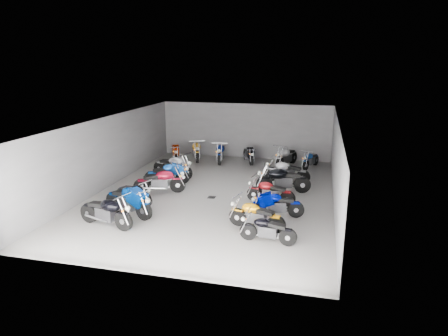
# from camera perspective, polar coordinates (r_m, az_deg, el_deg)

# --- Properties ---
(ground) EXTENTS (14.00, 14.00, 0.00)m
(ground) POSITION_cam_1_polar(r_m,az_deg,el_deg) (17.42, -1.34, -3.70)
(ground) COLOR gray
(ground) RESTS_ON ground
(wall_back) EXTENTS (10.00, 0.10, 3.20)m
(wall_back) POSITION_cam_1_polar(r_m,az_deg,el_deg) (23.66, 3.05, 5.32)
(wall_back) COLOR slate
(wall_back) RESTS_ON ground
(wall_left) EXTENTS (0.10, 14.00, 3.20)m
(wall_left) POSITION_cam_1_polar(r_m,az_deg,el_deg) (18.87, -16.21, 2.22)
(wall_left) COLOR slate
(wall_left) RESTS_ON ground
(wall_right) EXTENTS (0.10, 14.00, 3.20)m
(wall_right) POSITION_cam_1_polar(r_m,az_deg,el_deg) (16.43, 15.72, 0.39)
(wall_right) COLOR slate
(wall_right) RESTS_ON ground
(ceiling) EXTENTS (10.00, 14.00, 0.04)m
(ceiling) POSITION_cam_1_polar(r_m,az_deg,el_deg) (16.66, -1.41, 6.84)
(ceiling) COLOR black
(ceiling) RESTS_ON wall_back
(drain_grate) EXTENTS (0.32, 0.32, 0.01)m
(drain_grate) POSITION_cam_1_polar(r_m,az_deg,el_deg) (16.96, -1.78, -4.21)
(drain_grate) COLOR black
(drain_grate) RESTS_ON ground
(motorcycle_left_a) EXTENTS (2.25, 0.71, 1.00)m
(motorcycle_left_a) POSITION_cam_1_polar(r_m,az_deg,el_deg) (14.48, -16.48, -6.02)
(motorcycle_left_a) COLOR black
(motorcycle_left_a) RESTS_ON ground
(motorcycle_left_b) EXTENTS (2.27, 1.04, 1.05)m
(motorcycle_left_b) POSITION_cam_1_polar(r_m,az_deg,el_deg) (15.28, -13.47, -4.59)
(motorcycle_left_b) COLOR black
(motorcycle_left_b) RESTS_ON ground
(motorcycle_left_c) EXTENTS (1.81, 0.75, 0.83)m
(motorcycle_left_c) POSITION_cam_1_polar(r_m,az_deg,el_deg) (16.47, -12.70, -3.54)
(motorcycle_left_c) COLOR black
(motorcycle_left_c) RESTS_ON ground
(motorcycle_left_d) EXTENTS (2.12, 1.06, 0.99)m
(motorcycle_left_d) POSITION_cam_1_polar(r_m,az_deg,el_deg) (17.52, -9.11, -1.92)
(motorcycle_left_d) COLOR black
(motorcycle_left_d) RESTS_ON ground
(motorcycle_left_e) EXTENTS (2.00, 0.98, 0.93)m
(motorcycle_left_e) POSITION_cam_1_polar(r_m,az_deg,el_deg) (18.77, -8.08, -0.83)
(motorcycle_left_e) COLOR black
(motorcycle_left_e) RESTS_ON ground
(motorcycle_left_f) EXTENTS (2.27, 0.88, 1.03)m
(motorcycle_left_f) POSITION_cam_1_polar(r_m,az_deg,el_deg) (19.83, -7.29, 0.22)
(motorcycle_left_f) COLOR black
(motorcycle_left_f) RESTS_ON ground
(motorcycle_right_a) EXTENTS (1.85, 0.41, 0.81)m
(motorcycle_right_a) POSITION_cam_1_polar(r_m,az_deg,el_deg) (12.84, 6.18, -8.73)
(motorcycle_right_a) COLOR black
(motorcycle_right_a) RESTS_ON ground
(motorcycle_right_b) EXTENTS (2.03, 0.64, 0.91)m
(motorcycle_right_b) POSITION_cam_1_polar(r_m,az_deg,el_deg) (13.75, 4.58, -6.79)
(motorcycle_right_b) COLOR black
(motorcycle_right_b) RESTS_ON ground
(motorcycle_right_c) EXTENTS (1.98, 0.55, 0.88)m
(motorcycle_right_c) POSITION_cam_1_polar(r_m,az_deg,el_deg) (14.87, 7.50, -5.23)
(motorcycle_right_c) COLOR black
(motorcycle_right_c) RESTS_ON ground
(motorcycle_right_d) EXTENTS (2.02, 0.54, 0.89)m
(motorcycle_right_d) POSITION_cam_1_polar(r_m,az_deg,el_deg) (16.22, 6.59, -3.43)
(motorcycle_right_d) COLOR black
(motorcycle_right_d) RESTS_ON ground
(motorcycle_right_e) EXTENTS (2.37, 0.70, 1.05)m
(motorcycle_right_e) POSITION_cam_1_polar(r_m,az_deg,el_deg) (17.59, 8.38, -1.71)
(motorcycle_right_e) COLOR black
(motorcycle_right_e) RESTS_ON ground
(motorcycle_right_f) EXTENTS (2.18, 0.50, 0.96)m
(motorcycle_right_f) POSITION_cam_1_polar(r_m,az_deg,el_deg) (19.11, 8.93, -0.53)
(motorcycle_right_f) COLOR black
(motorcycle_right_f) RESTS_ON ground
(motorcycle_back_a) EXTENTS (0.86, 1.95, 0.90)m
(motorcycle_back_a) POSITION_cam_1_polar(r_m,az_deg,el_deg) (23.29, -6.91, 2.28)
(motorcycle_back_a) COLOR black
(motorcycle_back_a) RESTS_ON ground
(motorcycle_back_b) EXTENTS (0.99, 2.22, 1.02)m
(motorcycle_back_b) POSITION_cam_1_polar(r_m,az_deg,el_deg) (23.32, -3.99, 2.54)
(motorcycle_back_b) COLOR black
(motorcycle_back_b) RESTS_ON ground
(motorcycle_back_c) EXTENTS (0.57, 2.31, 1.02)m
(motorcycle_back_c) POSITION_cam_1_polar(r_m,az_deg,el_deg) (22.73, -0.46, 2.24)
(motorcycle_back_c) COLOR black
(motorcycle_back_c) RESTS_ON ground
(motorcycle_back_d) EXTENTS (0.93, 1.86, 0.87)m
(motorcycle_back_d) POSITION_cam_1_polar(r_m,az_deg,el_deg) (22.63, 3.54, 1.95)
(motorcycle_back_d) COLOR black
(motorcycle_back_d) RESTS_ON ground
(motorcycle_back_e) EXTENTS (0.97, 2.19, 1.01)m
(motorcycle_back_e) POSITION_cam_1_polar(r_m,az_deg,el_deg) (22.02, 8.90, 1.62)
(motorcycle_back_e) COLOR black
(motorcycle_back_e) RESTS_ON ground
(motorcycle_back_f) EXTENTS (0.80, 1.84, 0.85)m
(motorcycle_back_f) POSITION_cam_1_polar(r_m,az_deg,el_deg) (21.97, 12.27, 1.19)
(motorcycle_back_f) COLOR black
(motorcycle_back_f) RESTS_ON ground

